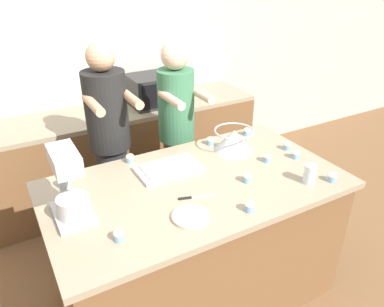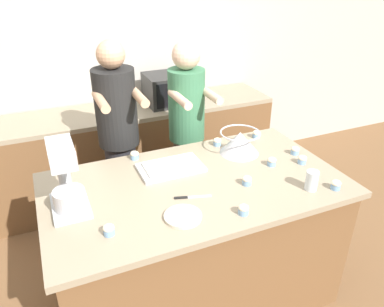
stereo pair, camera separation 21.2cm
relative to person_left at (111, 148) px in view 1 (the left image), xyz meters
name	(u,v)px [view 1 (the left image)]	position (x,y,z in m)	size (l,w,h in m)	color
ground_plane	(195,290)	(0.29, -0.81, -0.90)	(16.00, 16.00, 0.00)	brown
back_wall	(100,57)	(0.29, 1.05, 0.45)	(10.00, 0.06, 2.70)	#B2ADA3
island_counter	(196,241)	(0.29, -0.81, -0.43)	(1.86, 1.04, 0.95)	brown
back_counter	(121,154)	(0.29, 0.70, -0.45)	(2.80, 0.60, 0.92)	brown
person_left	(111,148)	(0.00, 0.00, 0.00)	(0.33, 0.50, 1.70)	#232328
person_right	(177,135)	(0.57, 0.00, -0.02)	(0.31, 0.49, 1.65)	brown
stand_mixer	(69,188)	(-0.46, -0.78, 0.22)	(0.20, 0.30, 0.40)	#B2B7BC
mixing_bowl	(234,140)	(0.74, -0.56, 0.13)	(0.29, 0.29, 0.16)	#BCBCC1
baking_tray	(169,168)	(0.20, -0.59, 0.06)	(0.42, 0.25, 0.04)	silver
microwave_oven	(154,90)	(0.69, 0.70, 0.16)	(0.48, 0.39, 0.29)	black
drinking_glass	(310,174)	(0.90, -1.16, 0.11)	(0.08, 0.08, 0.12)	silver
small_plate	(191,217)	(0.08, -1.11, 0.05)	(0.21, 0.21, 0.02)	beige
knife	(194,197)	(0.19, -0.95, 0.05)	(0.22, 0.08, 0.01)	#BCBCC1
cupcake_0	(267,158)	(0.85, -0.81, 0.07)	(0.06, 0.06, 0.06)	#759EC6
cupcake_1	(210,141)	(0.65, -0.39, 0.07)	(0.06, 0.06, 0.06)	#759EC6
cupcake_2	(296,154)	(1.06, -0.87, 0.07)	(0.06, 0.06, 0.06)	#759EC6
cupcake_3	(247,131)	(0.99, -0.39, 0.07)	(0.06, 0.06, 0.06)	#759EC6
cupcake_4	(61,182)	(-0.45, -0.44, 0.07)	(0.06, 0.06, 0.06)	#759EC6
cupcake_5	(119,235)	(-0.31, -1.09, 0.07)	(0.06, 0.06, 0.06)	#759EC6
cupcake_6	(287,146)	(1.10, -0.74, 0.07)	(0.06, 0.06, 0.06)	#759EC6
cupcake_7	(247,177)	(0.57, -0.96, 0.07)	(0.06, 0.06, 0.06)	#759EC6
cupcake_8	(130,158)	(0.02, -0.36, 0.07)	(0.06, 0.06, 0.06)	#759EC6
cupcake_9	(249,206)	(0.40, -1.21, 0.07)	(0.06, 0.06, 0.06)	#759EC6
cupcake_10	(332,177)	(1.04, -1.21, 0.07)	(0.06, 0.06, 0.06)	#759EC6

